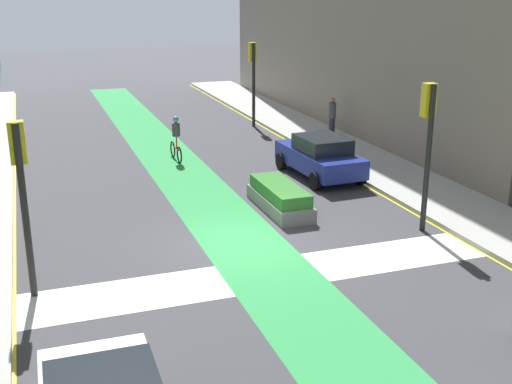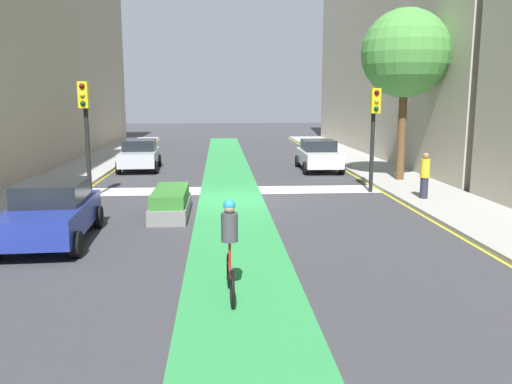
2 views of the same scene
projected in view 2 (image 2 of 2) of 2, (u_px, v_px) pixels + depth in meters
The scene contains 16 objects.
ground_plane at pixel (234, 200), 19.61m from camera, with size 120.00×120.00×0.00m, color #38383D.
bike_lane_paint at pixel (231, 200), 19.60m from camera, with size 2.40×60.00×0.01m, color #2D8C47.
crosswalk_band at pixel (233, 190), 21.57m from camera, with size 12.00×1.80×0.01m, color silver.
sidewalk_left at pixel (431, 195), 20.11m from camera, with size 3.00×60.00×0.15m, color #9E9E99.
curb_stripe_left at pixel (392, 197), 20.02m from camera, with size 0.16×60.00×0.01m, color yellow.
sidewalk_right at pixel (26, 200), 19.09m from camera, with size 3.00×60.00×0.15m, color #9E9E99.
curb_stripe_right at pixel (69, 202), 19.20m from camera, with size 0.16×60.00×0.01m, color yellow.
traffic_signal_near_right at pixel (85, 117), 19.25m from camera, with size 0.35×0.52×4.31m.
traffic_signal_near_left at pixel (374, 120), 20.61m from camera, with size 0.35×0.52×4.09m.
car_silver_right_near at pixel (140, 155), 27.57m from camera, with size 2.19×4.28×1.57m.
car_blue_right_far at pixel (52, 212), 13.77m from camera, with size 2.19×4.28×1.57m.
car_white_left_near at pixel (319, 155), 27.39m from camera, with size 2.06×4.22×1.57m.
cyclist_in_lane at pixel (230, 246), 10.00m from camera, with size 0.32×1.73×1.86m.
pedestrian_sidewalk_left_a at pixel (425, 175), 18.95m from camera, with size 0.34×0.34×1.65m.
street_tree_near at pixel (405, 54), 22.60m from camera, with size 3.77×3.77×7.34m.
median_planter at pixel (171, 203), 16.98m from camera, with size 1.14×3.26×0.85m.
Camera 2 is at (0.51, 19.26, 3.73)m, focal length 37.14 mm.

